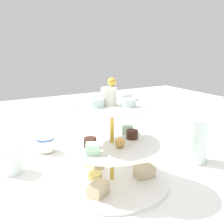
{
  "coord_description": "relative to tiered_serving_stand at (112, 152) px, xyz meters",
  "views": [
    {
      "loc": [
        0.32,
        0.56,
        0.35
      ],
      "look_at": [
        0.0,
        0.0,
        0.18
      ],
      "focal_mm": 44.93,
      "sensor_mm": 36.0,
      "label": 1
    }
  ],
  "objects": [
    {
      "name": "water_glass_short_left",
      "position": [
        0.21,
        -0.19,
        -0.05
      ],
      "size": [
        0.06,
        0.06,
        0.08
      ],
      "primitive_type": "cylinder",
      "color": "silver",
      "rests_on": "ground_plane"
    },
    {
      "name": "water_glass_tall_right",
      "position": [
        -0.28,
        0.01,
        -0.02
      ],
      "size": [
        0.07,
        0.07,
        0.13
      ],
      "primitive_type": "cylinder",
      "color": "silver",
      "rests_on": "ground_plane"
    },
    {
      "name": "butter_knife_right",
      "position": [
        -0.16,
        -0.29,
        -0.08
      ],
      "size": [
        0.16,
        0.07,
        0.0
      ],
      "primitive_type": "cube",
      "rotation": [
        0.0,
        0.0,
        5.94
      ],
      "color": "silver",
      "rests_on": "ground_plane"
    },
    {
      "name": "teacup_with_saucer",
      "position": [
        0.09,
        -0.28,
        -0.06
      ],
      "size": [
        0.09,
        0.09,
        0.05
      ],
      "color": "white",
      "rests_on": "ground_plane"
    },
    {
      "name": "tiered_serving_stand",
      "position": [
        0.0,
        0.0,
        0.0
      ],
      "size": [
        0.29,
        0.29,
        0.27
      ],
      "color": "white",
      "rests_on": "ground_plane"
    },
    {
      "name": "ground_plane",
      "position": [
        -0.0,
        -0.0,
        -0.08
      ],
      "size": [
        2.4,
        2.4,
        0.0
      ],
      "primitive_type": "plane",
      "color": "white"
    }
  ]
}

